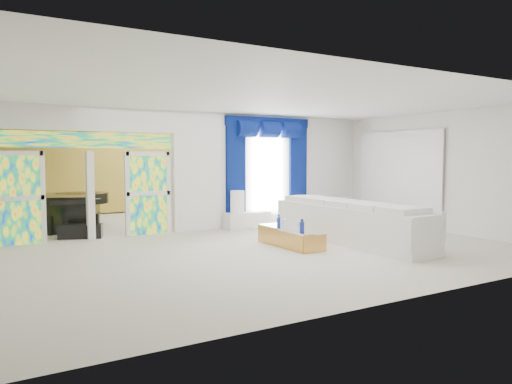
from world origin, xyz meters
TOP-DOWN VIEW (x-y plane):
  - floor at (0.00, 0.00)m, footprint 12.00×12.00m
  - dividing_wall at (2.15, 1.00)m, footprint 5.70×0.18m
  - dividing_header at (-2.85, 1.00)m, footprint 4.30×0.18m
  - stained_panel_left at (-4.28, 1.00)m, footprint 0.95×0.04m
  - stained_panel_right at (-1.42, 1.00)m, footprint 0.95×0.04m
  - stained_transom at (-2.85, 1.00)m, footprint 4.00×0.05m
  - window_pane at (1.90, 0.90)m, footprint 1.00×0.02m
  - blue_drape_left at (0.90, 0.87)m, footprint 0.55×0.10m
  - blue_drape_right at (2.90, 0.87)m, footprint 0.55×0.10m
  - blue_pelmet at (1.90, 0.87)m, footprint 2.60×0.12m
  - wall_mirror at (4.94, -1.00)m, footprint 0.04×2.70m
  - gold_curtains at (0.00, 5.90)m, footprint 9.70×0.12m
  - white_sofa at (1.96, -2.39)m, footprint 0.98×4.22m
  - coffee_table at (0.61, -2.09)m, footprint 0.59×1.69m
  - console_table at (1.14, 0.67)m, footprint 1.28×0.44m
  - table_lamp at (0.84, 0.67)m, footprint 0.36×0.36m
  - armchair at (3.33, 0.23)m, footprint 1.31×1.41m
  - grand_piano at (-2.96, 2.84)m, footprint 1.88×2.14m
  - piano_bench at (-2.96, 1.24)m, footprint 1.02×0.67m
  - tv_console at (-4.37, 3.28)m, footprint 0.67×0.62m
  - chandelier at (-2.30, 3.40)m, footprint 0.60×0.60m
  - decanters at (0.61, -2.11)m, footprint 0.22×1.05m

SIDE VIEW (x-z plane):
  - floor at x=0.00m, z-range 0.00..0.00m
  - piano_bench at x=-2.96m, z-range 0.00..0.32m
  - coffee_table at x=0.61m, z-range 0.00..0.37m
  - console_table at x=1.14m, z-range 0.00..0.42m
  - armchair at x=3.33m, z-range 0.00..0.77m
  - white_sofa at x=1.96m, z-range 0.00..0.80m
  - tv_console at x=-4.37m, z-range 0.00..0.85m
  - grand_piano at x=-2.96m, z-range 0.00..0.90m
  - decanters at x=0.61m, z-range 0.35..0.56m
  - table_lamp at x=0.84m, z-range 0.42..1.00m
  - stained_panel_left at x=-4.28m, z-range 0.00..2.00m
  - stained_panel_right at x=-1.42m, z-range 0.00..2.00m
  - blue_drape_left at x=0.90m, z-range 0.00..2.80m
  - blue_drape_right at x=2.90m, z-range 0.00..2.80m
  - window_pane at x=1.90m, z-range 0.30..2.60m
  - dividing_wall at x=2.15m, z-range 0.00..3.00m
  - gold_curtains at x=0.00m, z-range 0.05..2.95m
  - wall_mirror at x=4.94m, z-range 0.60..2.50m
  - stained_transom at x=-2.85m, z-range 2.08..2.42m
  - chandelier at x=-2.30m, z-range 2.35..2.95m
  - dividing_header at x=-2.85m, z-range 2.45..3.00m
  - blue_pelmet at x=1.90m, z-range 2.69..2.94m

